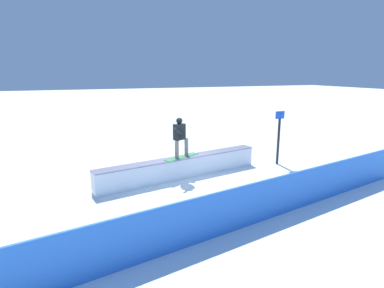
{
  "coord_description": "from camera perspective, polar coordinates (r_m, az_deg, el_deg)",
  "views": [
    {
      "loc": [
        3.59,
        10.15,
        3.73
      ],
      "look_at": [
        -0.0,
        1.0,
        1.45
      ],
      "focal_mm": 29.36,
      "sensor_mm": 36.0,
      "label": 1
    }
  ],
  "objects": [
    {
      "name": "snowboarder",
      "position": [
        10.93,
        -2.19,
        1.43
      ],
      "size": [
        1.47,
        0.94,
        1.43
      ],
      "color": "#3C8E51",
      "rests_on": "grind_box"
    },
    {
      "name": "ground_plane",
      "position": [
        11.39,
        -1.85,
        -6.05
      ],
      "size": [
        120.0,
        120.0,
        0.0
      ],
      "primitive_type": "plane",
      "color": "white"
    },
    {
      "name": "grind_box",
      "position": [
        11.29,
        -1.87,
        -4.41
      ],
      "size": [
        6.31,
        1.76,
        0.75
      ],
      "color": "white",
      "rests_on": "ground_plane"
    },
    {
      "name": "trail_marker",
      "position": [
        13.16,
        15.46,
        1.35
      ],
      "size": [
        0.4,
        0.1,
        2.18
      ],
      "color": "#262628",
      "rests_on": "ground_plane"
    },
    {
      "name": "safety_fence",
      "position": [
        7.73,
        8.57,
        -11.41
      ],
      "size": [
        13.63,
        2.8,
        1.09
      ],
      "primitive_type": "cube",
      "rotation": [
        0.0,
        0.0,
        0.2
      ],
      "color": "#3075E6",
      "rests_on": "ground_plane"
    }
  ]
}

